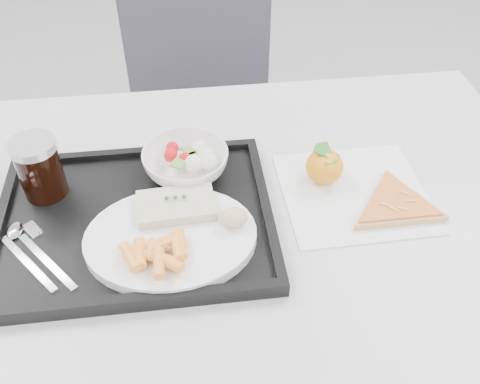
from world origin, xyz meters
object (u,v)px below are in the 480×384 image
Objects in this scene: tray at (136,221)px; chair at (202,101)px; dinner_plate at (171,238)px; cola_glass at (39,167)px; table at (223,239)px; tangerine at (324,166)px; salad_bowl at (186,162)px; pizza_slice at (396,205)px.

chair is at bearing 77.80° from tray.
dinner_plate is 2.50× the size of cola_glass.
cola_glass is at bearing 151.01° from tray.
chair is at bearing 89.88° from table.
dinner_plate reaches higher than tray.
tray is 5.51× the size of tangerine.
table is at bearing -163.03° from tangerine.
cola_glass reaches higher than table.
cola_glass reaches higher than tray.
tray is (-0.15, -0.68, 0.22)m from chair.
table is 0.15m from salad_bowl.
table is at bearing -90.12° from chair.
pizza_slice is at bearing 6.17° from dinner_plate.
chair is 3.44× the size of dinner_plate.
dinner_plate is at bearing -34.32° from cola_glass.
dinner_plate is (-0.09, -0.74, 0.24)m from chair.
dinner_plate is (0.06, -0.06, 0.02)m from tray.
table is 0.31m from pizza_slice.
chair is 0.79m from pizza_slice.
tray is at bearing 134.41° from dinner_plate.
dinner_plate is at bearing -96.88° from chair.
chair is at bearing 63.34° from cola_glass.
chair reaches higher than tangerine.
tangerine is at bearing -73.04° from chair.
tangerine reaches higher than salad_bowl.
dinner_plate is 0.30m from tangerine.
tangerine is at bearing -1.93° from cola_glass.
tangerine is (0.24, -0.04, -0.00)m from salad_bowl.
salad_bowl is (-0.06, -0.57, 0.25)m from chair.
tangerine is 0.31× the size of pizza_slice.
salad_bowl is 0.58× the size of pizza_slice.
table is 0.34m from cola_glass.
dinner_plate is (-0.09, -0.07, 0.09)m from table.
cola_glass is at bearing -174.98° from salad_bowl.
table is 0.16m from tray.
table is 0.68m from chair.
pizza_slice is at bearing -2.31° from tray.
tray reaches higher than table.
pizza_slice is (0.35, -0.12, -0.03)m from salad_bowl.
tray is 0.08m from dinner_plate.
cola_glass is at bearing -116.66° from chair.
table is at bearing -59.78° from salad_bowl.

